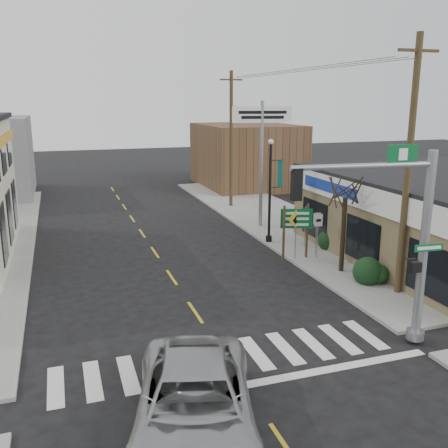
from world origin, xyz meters
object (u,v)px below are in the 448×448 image
object	(u,v)px
suv	(195,404)
dance_center_sign	(262,134)
bare_tree	(346,184)
lamp_post	(271,183)
traffic_signal_pole	(406,229)
utility_pole_far	(231,138)
guide_sign	(296,224)
utility_pole_near	(408,166)
fire_hydrant	(372,271)

from	to	relation	value
suv	dance_center_sign	world-z (taller)	dance_center_sign
bare_tree	lamp_post	bearing A→B (deg)	101.62
dance_center_sign	bare_tree	world-z (taller)	dance_center_sign
traffic_signal_pole	utility_pole_far	size ratio (longest dim) A/B	0.66
bare_tree	utility_pole_far	world-z (taller)	utility_pole_far
guide_sign	dance_center_sign	distance (m)	7.79
suv	bare_tree	bearing A→B (deg)	58.78
dance_center_sign	utility_pole_near	bearing A→B (deg)	-74.86
bare_tree	fire_hydrant	bearing A→B (deg)	-64.52
lamp_post	utility_pole_near	bearing A→B (deg)	-65.17
dance_center_sign	lamp_post	bearing A→B (deg)	-94.02
suv	lamp_post	distance (m)	16.82
bare_tree	utility_pole_far	distance (m)	15.35
suv	bare_tree	world-z (taller)	bare_tree
suv	guide_sign	xyz separation A→B (m)	(8.16, 11.21, 1.04)
guide_sign	utility_pole_near	distance (m)	6.59
utility_pole_near	dance_center_sign	bearing A→B (deg)	95.77
traffic_signal_pole	bare_tree	distance (m)	6.99
fire_hydrant	suv	bearing A→B (deg)	-143.24
suv	dance_center_sign	xyz separation A→B (m)	(9.09, 17.91, 4.92)
traffic_signal_pole	lamp_post	bearing A→B (deg)	90.77
guide_sign	bare_tree	size ratio (longest dim) A/B	0.53
dance_center_sign	fire_hydrant	bearing A→B (deg)	-74.81
traffic_signal_pole	utility_pole_far	xyz separation A→B (m)	(2.05, 22.00, 1.15)
lamp_post	utility_pole_far	distance (m)	9.99
bare_tree	utility_pole_near	size ratio (longest dim) A/B	0.51
fire_hydrant	lamp_post	world-z (taller)	lamp_post
suv	traffic_signal_pole	bearing A→B (deg)	32.21
guide_sign	utility_pole_far	world-z (taller)	utility_pole_far
lamp_post	utility_pole_far	world-z (taller)	utility_pole_far
traffic_signal_pole	guide_sign	bearing A→B (deg)	89.62
fire_hydrant	guide_sign	bearing A→B (deg)	116.77
dance_center_sign	utility_pole_near	distance (m)	12.04
traffic_signal_pole	dance_center_sign	bearing A→B (deg)	88.58
dance_center_sign	utility_pole_near	world-z (taller)	utility_pole_near
utility_pole_far	guide_sign	bearing A→B (deg)	-96.54
traffic_signal_pole	fire_hydrant	distance (m)	6.83
dance_center_sign	utility_pole_far	distance (m)	6.37
traffic_signal_pole	lamp_post	distance (m)	12.26
guide_sign	fire_hydrant	size ratio (longest dim) A/B	3.88
dance_center_sign	guide_sign	bearing A→B (deg)	-87.87
suv	utility_pole_far	xyz separation A→B (m)	(9.36, 24.23, 4.22)
fire_hydrant	utility_pole_far	bearing A→B (deg)	92.30
lamp_post	dance_center_sign	bearing A→B (deg)	87.98
suv	guide_sign	distance (m)	13.91
lamp_post	utility_pole_near	world-z (taller)	utility_pole_near
utility_pole_far	bare_tree	bearing A→B (deg)	-91.28
traffic_signal_pole	lamp_post	world-z (taller)	traffic_signal_pole
utility_pole_far	utility_pole_near	bearing A→B (deg)	-88.76
suv	utility_pole_near	bearing A→B (deg)	45.41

